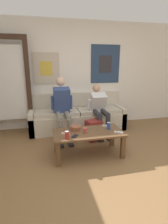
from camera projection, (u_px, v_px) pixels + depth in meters
name	position (u px, v px, depth m)	size (l,w,h in m)	color
ground_plane	(116.00, 178.00, 2.46)	(18.00, 18.00, 0.00)	brown
wall_back	(81.00, 75.00, 4.37)	(10.00, 0.07, 2.55)	white
door_frame	(7.00, 81.00, 3.82)	(1.00, 0.10, 2.15)	#382319
couch	(77.00, 117.00, 4.26)	(2.25, 0.72, 0.86)	beige
coffee_table	(88.00, 136.00, 3.01)	(1.19, 0.59, 0.44)	brown
person_seated_adult	(62.00, 106.00, 3.72)	(0.47, 0.90, 1.28)	gray
person_seated_teen	(99.00, 107.00, 3.94)	(0.47, 0.88, 1.10)	#2D2D33
backpack	(94.00, 131.00, 3.67)	(0.36, 0.34, 0.42)	maroon
ceramic_bowl	(76.00, 128.00, 3.07)	(0.19, 0.19, 0.07)	brown
pillar_candle	(85.00, 130.00, 2.94)	(0.07, 0.07, 0.10)	#B24C42
drink_can_blue	(109.00, 126.00, 3.10)	(0.07, 0.07, 0.12)	#28479E
drink_can_red	(67.00, 135.00, 2.69)	(0.07, 0.07, 0.12)	maroon
game_controller_near_left	(65.00, 134.00, 2.87)	(0.13, 0.12, 0.03)	white
game_controller_near_right	(119.00, 132.00, 2.93)	(0.14, 0.11, 0.03)	white
game_controller_far_center	(106.00, 126.00, 3.23)	(0.14, 0.11, 0.03)	white
cell_phone	(75.00, 136.00, 2.79)	(0.13, 0.15, 0.01)	black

